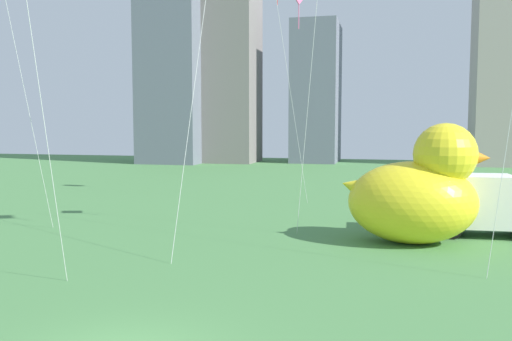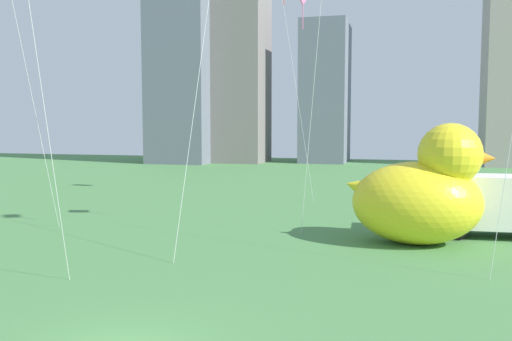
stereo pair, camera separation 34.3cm
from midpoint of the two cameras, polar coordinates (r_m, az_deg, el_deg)
giant_inflatable_duck at (r=24.66m, az=16.19°, el=-2.23°), size 6.36×4.08×5.27m
box_truck at (r=27.46m, az=22.19°, el=-3.38°), size 5.75×2.67×2.85m
city_skyline at (r=73.37m, az=1.74°, el=13.82°), size 50.34×14.78×39.91m
kite_pink at (r=25.37m, az=4.19°, el=17.26°), size 1.20×1.40×11.78m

